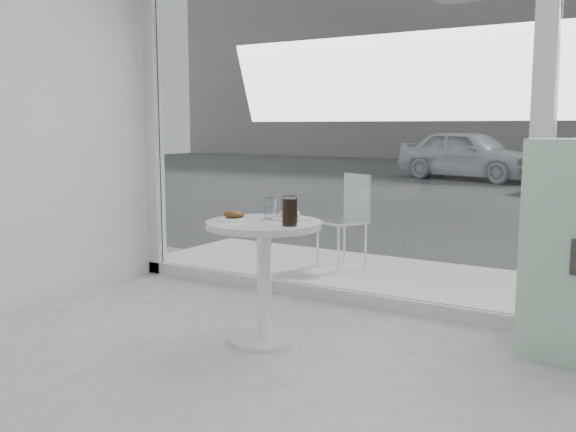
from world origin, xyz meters
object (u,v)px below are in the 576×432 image
Objects in this scene: patio_chair at (348,214)px; plate_donut at (290,216)px; water_tumbler_b at (287,210)px; cola_glass at (290,211)px; car_white at (470,154)px; plate_fritter at (234,217)px; main_table at (264,256)px; water_tumbler_a at (271,210)px.

patio_chair is 2.01m from plate_donut.
cola_glass is (0.15, -0.22, 0.03)m from water_tumbler_b.
car_white is 16.59× the size of plate_donut.
water_tumbler_b reaches higher than plate_fritter.
car_white is (-2.54, 13.10, 0.09)m from main_table.
plate_fritter is 1.55× the size of water_tumbler_b.
plate_donut is at bearing -16.29° from water_tumbler_b.
cola_glass reaches higher than water_tumbler_b.
plate_donut is at bearing 39.72° from plate_fritter.
water_tumbler_a is 0.31m from cola_glass.
plate_fritter is at bearing -126.84° from water_tumbler_a.
water_tumbler_b reaches higher than main_table.
cola_glass is at bearing -58.22° from plate_donut.
car_white is 21.38× the size of cola_glass.
plate_fritter is at bearing -153.04° from car_white.
water_tumbler_b is at bearing -49.65° from patio_chair.
water_tumbler_b is at bearing 125.33° from cola_glass.
patio_chair reaches higher than plate_donut.
patio_chair reaches higher than plate_fritter.
main_table is 0.89× the size of patio_chair.
water_tumbler_a is at bearing -52.72° from patio_chair.
main_table is at bearing -121.02° from plate_donut.
water_tumbler_a is 0.99× the size of water_tumbler_b.
water_tumbler_b is at bearing 43.16° from plate_fritter.
water_tumbler_a is (-0.03, 0.13, 0.28)m from main_table.
cola_glass reaches higher than water_tumbler_a.
main_table is 5.81× the size of water_tumbler_b.
water_tumbler_b is 0.27m from cola_glass.
patio_chair is 4.92× the size of cola_glass.
main_table is 13.35m from car_white.
plate_fritter is (-0.18, -0.07, 0.25)m from main_table.
patio_chair is (-0.46, 2.07, -0.01)m from main_table.
main_table is at bearing 166.02° from cola_glass.
main_table is 3.40× the size of plate_donut.
water_tumbler_b is (-0.02, 0.01, 0.04)m from plate_donut.
car_white is at bearing 100.15° from plate_fritter.
plate_donut is 1.72× the size of water_tumbler_a.
cola_glass is at bearing -35.46° from water_tumbler_a.
patio_chair is 2.25m from cola_glass.
patio_chair is 3.82× the size of plate_donut.
cola_glass is (0.22, -0.06, 0.30)m from main_table.
car_white is 28.57× the size of water_tumbler_a.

